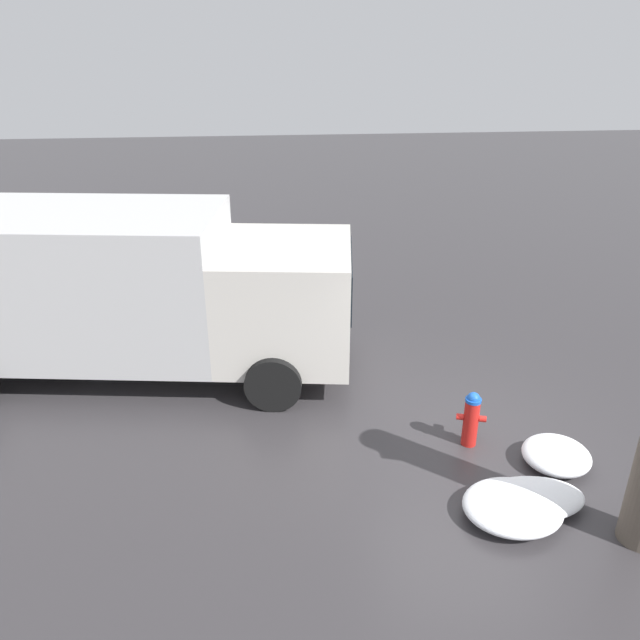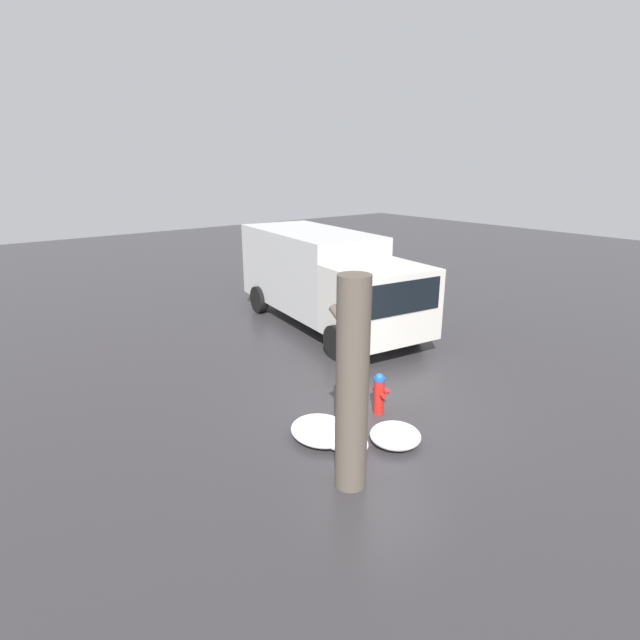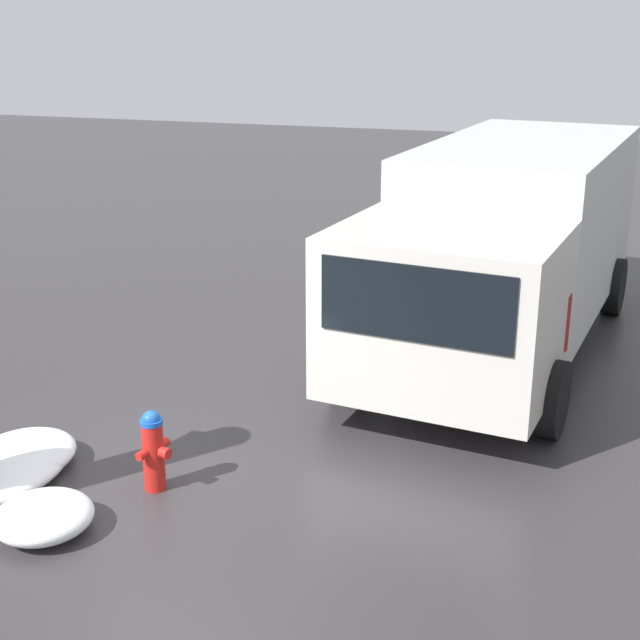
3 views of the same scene
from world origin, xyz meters
The scene contains 7 objects.
ground_plane centered at (0.00, 0.00, 0.00)m, with size 60.00×60.00×0.00m, color #333033.
fire_hydrant centered at (0.00, 0.00, 0.44)m, with size 0.43×0.33×0.86m.
delivery_truck centered at (5.25, -2.82, 1.55)m, with size 7.61×3.51×2.82m.
pedestrian centered at (3.11, -3.62, 0.93)m, with size 0.37×0.37×1.71m.
snow_pile_by_hydrant centered at (-1.04, 0.60, 0.17)m, with size 0.92×0.92×0.33m.
snow_pile_curbside centered at (-0.06, 1.52, 0.16)m, with size 1.23×1.07×0.31m.
snow_pile_by_tree centered at (-0.34, 1.37, 0.14)m, with size 1.41×0.79×0.27m.
Camera 3 is at (-7.08, -4.00, 4.53)m, focal length 50.00 mm.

